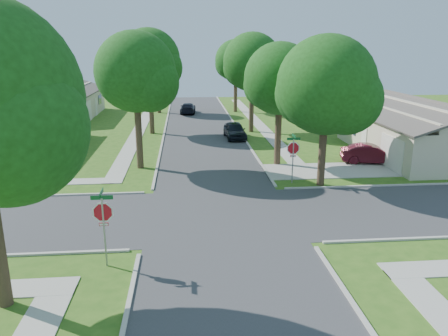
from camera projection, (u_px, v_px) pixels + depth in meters
name	position (u px, v px, depth m)	size (l,w,h in m)	color
ground	(221.00, 215.00, 21.37)	(100.00, 100.00, 0.00)	#2F5818
road_ns	(221.00, 215.00, 21.37)	(7.00, 100.00, 0.02)	#333335
sidewalk_ne	(257.00, 122.00, 46.82)	(1.20, 40.00, 0.04)	#9E9B91
sidewalk_nw	(142.00, 124.00, 45.75)	(1.20, 40.00, 0.04)	#9E9B91
driveway	(330.00, 170.00, 28.86)	(8.80, 3.60, 0.05)	#9E9B91
stop_sign_sw	(103.00, 215.00, 15.90)	(1.05, 0.80, 2.98)	gray
stop_sign_ne	(293.00, 150.00, 25.74)	(1.05, 0.80, 2.98)	gray
tree_e_near	(281.00, 82.00, 28.88)	(4.97, 4.80, 8.28)	#38281C
tree_e_mid	(253.00, 65.00, 40.22)	(5.59, 5.40, 9.21)	#38281C
tree_e_far	(236.00, 62.00, 52.75)	(5.17, 5.00, 8.72)	#38281C
tree_w_near	(137.00, 76.00, 27.93)	(5.38, 5.20, 8.97)	#38281C
tree_w_mid	(150.00, 63.00, 39.33)	(5.80, 5.60, 9.56)	#38281C
tree_w_far	(158.00, 67.00, 52.05)	(4.76, 4.60, 8.04)	#38281C
tree_ne_corner	(327.00, 90.00, 24.44)	(5.80, 5.60, 8.66)	#38281C
house_ne_near	(419.00, 134.00, 32.90)	(8.42, 13.60, 4.23)	beige
house_ne_far	(338.00, 104.00, 50.15)	(8.42, 13.60, 4.23)	beige
house_nw_near	(0.00, 132.00, 33.93)	(8.42, 13.60, 4.23)	beige
house_nw_far	(59.00, 104.00, 50.22)	(8.42, 13.60, 4.23)	beige
car_driveway	(371.00, 154.00, 30.52)	(1.42, 4.07, 1.34)	#4A0F1A
car_curb_east	(235.00, 130.00, 38.72)	(1.69, 4.20, 1.43)	black
car_curb_west	(188.00, 108.00, 52.87)	(1.76, 4.33, 1.26)	black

